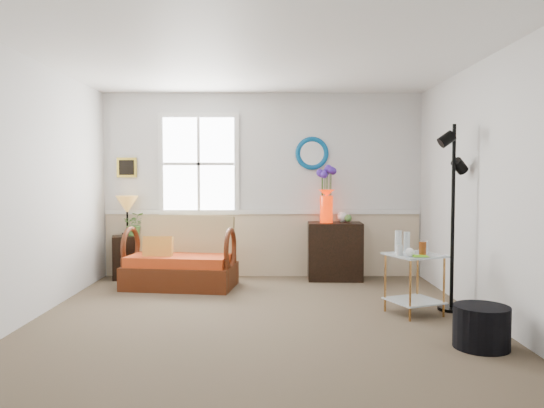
{
  "coord_description": "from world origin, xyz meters",
  "views": [
    {
      "loc": [
        0.12,
        -5.03,
        1.43
      ],
      "look_at": [
        0.13,
        0.59,
        1.13
      ],
      "focal_mm": 35.0,
      "sensor_mm": 36.0,
      "label": 1
    }
  ],
  "objects_px": {
    "side_table": "(414,284)",
    "ottoman": "(481,327)",
    "lamp_stand": "(125,257)",
    "loveseat": "(180,253)",
    "floor_lamp": "(453,218)",
    "cabinet": "(335,251)"
  },
  "relations": [
    {
      "from": "side_table",
      "to": "ottoman",
      "type": "relative_size",
      "value": 1.37
    },
    {
      "from": "lamp_stand",
      "to": "loveseat",
      "type": "bearing_deg",
      "value": -33.68
    },
    {
      "from": "loveseat",
      "to": "floor_lamp",
      "type": "xyz_separation_m",
      "value": [
        3.09,
        -1.17,
        0.54
      ]
    },
    {
      "from": "floor_lamp",
      "to": "lamp_stand",
      "type": "bearing_deg",
      "value": 151.67
    },
    {
      "from": "loveseat",
      "to": "lamp_stand",
      "type": "relative_size",
      "value": 2.3
    },
    {
      "from": "lamp_stand",
      "to": "floor_lamp",
      "type": "relative_size",
      "value": 0.3
    },
    {
      "from": "loveseat",
      "to": "cabinet",
      "type": "height_order",
      "value": "loveseat"
    },
    {
      "from": "floor_lamp",
      "to": "loveseat",
      "type": "bearing_deg",
      "value": 154.75
    },
    {
      "from": "loveseat",
      "to": "side_table",
      "type": "relative_size",
      "value": 2.19
    },
    {
      "from": "lamp_stand",
      "to": "cabinet",
      "type": "distance_m",
      "value": 2.92
    },
    {
      "from": "lamp_stand",
      "to": "floor_lamp",
      "type": "xyz_separation_m",
      "value": [
        3.96,
        -1.75,
        0.69
      ]
    },
    {
      "from": "cabinet",
      "to": "side_table",
      "type": "xyz_separation_m",
      "value": [
        0.59,
        -1.86,
        -0.08
      ]
    },
    {
      "from": "side_table",
      "to": "floor_lamp",
      "type": "height_order",
      "value": "floor_lamp"
    },
    {
      "from": "loveseat",
      "to": "ottoman",
      "type": "relative_size",
      "value": 3.0
    },
    {
      "from": "loveseat",
      "to": "floor_lamp",
      "type": "distance_m",
      "value": 3.35
    },
    {
      "from": "cabinet",
      "to": "ottoman",
      "type": "distance_m",
      "value": 3.07
    },
    {
      "from": "lamp_stand",
      "to": "ottoman",
      "type": "distance_m",
      "value": 4.83
    },
    {
      "from": "loveseat",
      "to": "ottoman",
      "type": "bearing_deg",
      "value": -31.88
    },
    {
      "from": "cabinet",
      "to": "ottoman",
      "type": "height_order",
      "value": "cabinet"
    },
    {
      "from": "cabinet",
      "to": "floor_lamp",
      "type": "relative_size",
      "value": 0.4
    },
    {
      "from": "cabinet",
      "to": "floor_lamp",
      "type": "bearing_deg",
      "value": -56.39
    },
    {
      "from": "cabinet",
      "to": "side_table",
      "type": "distance_m",
      "value": 1.95
    }
  ]
}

